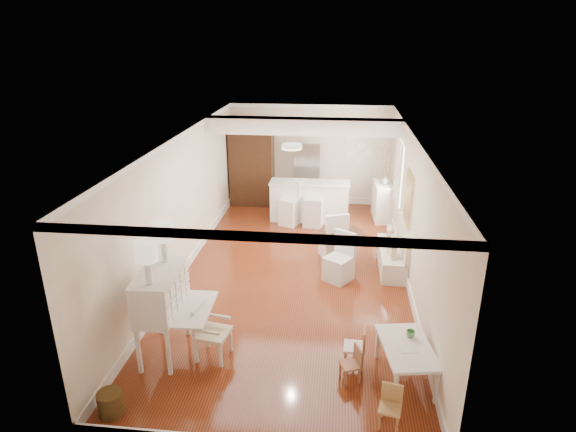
% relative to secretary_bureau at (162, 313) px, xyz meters
% --- Properties ---
extents(room, '(9.00, 9.04, 2.82)m').
position_rel_secretary_bureau_xyz_m(room, '(1.74, 3.11, 1.29)').
color(room, maroon).
rests_on(room, ground).
extents(secretary_bureau, '(1.13, 1.15, 1.39)m').
position_rel_secretary_bureau_xyz_m(secretary_bureau, '(0.00, 0.00, 0.00)').
color(secretary_bureau, white).
rests_on(secretary_bureau, ground).
extents(gustavian_armchair, '(0.57, 0.57, 0.87)m').
position_rel_secretary_bureau_xyz_m(gustavian_armchair, '(0.76, -0.02, -0.26)').
color(gustavian_armchair, silver).
rests_on(gustavian_armchair, ground).
extents(wicker_basket, '(0.41, 0.41, 0.33)m').
position_rel_secretary_bureau_xyz_m(wicker_basket, '(-0.26, -1.31, -0.53)').
color(wicker_basket, '#4C3517').
rests_on(wicker_basket, ground).
extents(kids_table, '(0.84, 1.20, 0.55)m').
position_rel_secretary_bureau_xyz_m(kids_table, '(3.57, -0.21, -0.42)').
color(kids_table, white).
rests_on(kids_table, ground).
extents(kids_chair_a, '(0.34, 0.34, 0.54)m').
position_rel_secretary_bureau_xyz_m(kids_chair_a, '(2.80, -0.33, -0.43)').
color(kids_chair_a, '#986545').
rests_on(kids_chair_a, ground).
extents(kids_chair_b, '(0.33, 0.33, 0.64)m').
position_rel_secretary_bureau_xyz_m(kids_chair_b, '(2.86, 0.02, -0.37)').
color(kids_chair_b, '#A6734B').
rests_on(kids_chair_b, ground).
extents(kids_chair_c, '(0.32, 0.32, 0.56)m').
position_rel_secretary_bureau_xyz_m(kids_chair_c, '(3.28, -1.12, -0.42)').
color(kids_chair_c, tan).
rests_on(kids_chair_c, ground).
extents(banquette, '(0.52, 1.60, 0.98)m').
position_rel_secretary_bureau_xyz_m(banquette, '(3.69, 3.29, -0.21)').
color(banquette, silver).
rests_on(banquette, ground).
extents(dining_table, '(1.16, 1.16, 0.67)m').
position_rel_secretary_bureau_xyz_m(dining_table, '(2.64, 3.48, -0.36)').
color(dining_table, '#442516').
rests_on(dining_table, ground).
extents(slip_chair_near, '(0.66, 0.66, 0.98)m').
position_rel_secretary_bureau_xyz_m(slip_chair_near, '(2.60, 2.64, -0.21)').
color(slip_chair_near, silver).
rests_on(slip_chair_near, ground).
extents(slip_chair_far, '(0.65, 0.67, 1.06)m').
position_rel_secretary_bureau_xyz_m(slip_chair_far, '(2.47, 3.69, -0.17)').
color(slip_chair_far, white).
rests_on(slip_chair_far, ground).
extents(breakfast_counter, '(2.05, 0.65, 1.03)m').
position_rel_secretary_bureau_xyz_m(breakfast_counter, '(1.80, 5.89, -0.18)').
color(breakfast_counter, white).
rests_on(breakfast_counter, ground).
extents(bar_stool_left, '(0.57, 0.57, 1.10)m').
position_rel_secretary_bureau_xyz_m(bar_stool_left, '(1.32, 5.48, -0.15)').
color(bar_stool_left, white).
rests_on(bar_stool_left, ground).
extents(bar_stool_right, '(0.51, 0.51, 1.17)m').
position_rel_secretary_bureau_xyz_m(bar_stool_right, '(1.93, 5.48, -0.11)').
color(bar_stool_right, silver).
rests_on(bar_stool_right, ground).
extents(pantry_cabinet, '(1.20, 0.60, 2.30)m').
position_rel_secretary_bureau_xyz_m(pantry_cabinet, '(0.10, 6.97, 0.45)').
color(pantry_cabinet, '#381E11').
rests_on(pantry_cabinet, ground).
extents(fridge, '(0.75, 0.65, 1.80)m').
position_rel_secretary_bureau_xyz_m(fridge, '(2.00, 6.94, 0.20)').
color(fridge, silver).
rests_on(fridge, ground).
extents(sideboard, '(0.51, 1.03, 0.96)m').
position_rel_secretary_bureau_xyz_m(sideboard, '(3.70, 6.17, -0.21)').
color(sideboard, white).
rests_on(sideboard, ground).
extents(pencil_cup, '(0.16, 0.16, 0.10)m').
position_rel_secretary_bureau_xyz_m(pencil_cup, '(3.64, 0.02, -0.09)').
color(pencil_cup, '#61A666').
rests_on(pencil_cup, kids_table).
extents(branch_vase, '(0.23, 0.23, 0.19)m').
position_rel_secretary_bureau_xyz_m(branch_vase, '(3.73, 6.18, 0.36)').
color(branch_vase, white).
rests_on(branch_vase, sideboard).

